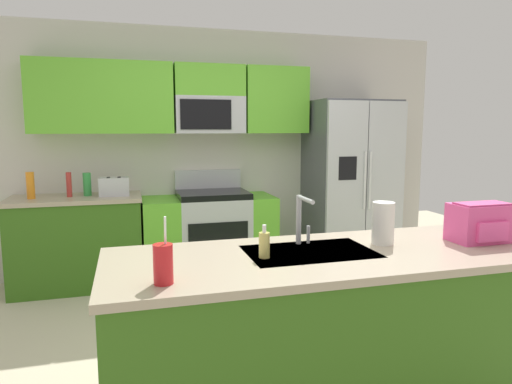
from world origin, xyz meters
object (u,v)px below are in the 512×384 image
range_oven (210,234)px  refrigerator (350,185)px  drink_cup_red (163,264)px  soap_dispenser (264,245)px  sink_faucet (302,216)px  paper_towel_roll (383,223)px  bottle_orange (30,185)px  bottle_green (87,184)px  pepper_mill (69,185)px  toaster (114,187)px  backpack (479,222)px

range_oven → refrigerator: (1.58, -0.07, 0.48)m
drink_cup_red → soap_dispenser: (0.52, 0.26, -0.02)m
sink_faucet → paper_towel_roll: (0.45, -0.10, -0.05)m
bottle_orange → bottle_green: bearing=7.8°
refrigerator → sink_faucet: (-1.46, -2.24, 0.14)m
refrigerator → pepper_mill: size_ratio=7.83×
sink_faucet → drink_cup_red: drink_cup_red is taller
range_oven → refrigerator: size_ratio=0.74×
drink_cup_red → bottle_orange: bearing=110.3°
drink_cup_red → soap_dispenser: drink_cup_red is taller
refrigerator → pepper_mill: refrigerator is taller
range_oven → refrigerator: bearing=-2.6°
range_oven → toaster: (-0.94, -0.05, 0.55)m
bottle_green → soap_dispenser: (1.04, -2.53, -0.04)m
pepper_mill → sink_faucet: bearing=-57.4°
refrigerator → paper_towel_roll: 2.55m
drink_cup_red → backpack: bearing=7.7°
paper_towel_roll → sink_faucet: bearing=167.4°
refrigerator → sink_faucet: refrigerator is taller
bottle_orange → drink_cup_red: (1.01, -2.72, -0.04)m
bottle_green → soap_dispenser: bearing=-67.7°
pepper_mill → soap_dispenser: 2.77m
toaster → bottle_orange: 0.74m
toaster → pepper_mill: pepper_mill is taller
pepper_mill → bottle_orange: bottle_orange is taller
pepper_mill → bottle_green: (0.16, 0.03, -0.01)m
sink_faucet → backpack: size_ratio=0.88×
pepper_mill → bottle_orange: size_ratio=0.94×
pepper_mill → sink_faucet: 2.74m
paper_towel_roll → backpack: (0.57, -0.10, -0.00)m
range_oven → paper_towel_roll: paper_towel_roll is taller
backpack → bottle_green: bearing=132.5°
refrigerator → bottle_green: refrigerator is taller
refrigerator → drink_cup_red: 3.51m
pepper_mill → drink_cup_red: size_ratio=0.81×
drink_cup_red → paper_towel_roll: (1.25, 0.35, 0.03)m
backpack → toaster: bearing=130.2°
toaster → sink_faucet: 2.50m
refrigerator → drink_cup_red: bearing=-130.0°
paper_towel_roll → toaster: bearing=122.7°
bottle_orange → backpack: 3.76m
backpack → pepper_mill: bearing=134.8°
range_oven → pepper_mill: size_ratio=5.76×
toaster → bottle_green: size_ratio=1.25×
refrigerator → bottle_green: bearing=177.9°
bottle_green → paper_towel_roll: (1.77, -2.44, 0.01)m
drink_cup_red → paper_towel_roll: drink_cup_red is taller
refrigerator → paper_towel_roll: refrigerator is taller
soap_dispenser → backpack: 1.30m
paper_towel_roll → bottle_green: bearing=125.9°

